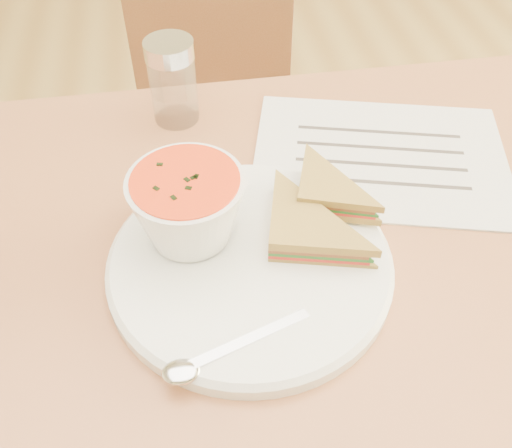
{
  "coord_description": "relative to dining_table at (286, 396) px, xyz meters",
  "views": [
    {
      "loc": [
        -0.12,
        -0.42,
        1.25
      ],
      "look_at": [
        -0.05,
        -0.0,
        0.8
      ],
      "focal_mm": 40.0,
      "sensor_mm": 36.0,
      "label": 1
    }
  ],
  "objects": [
    {
      "name": "plate",
      "position": [
        -0.06,
        -0.02,
        0.38
      ],
      "size": [
        0.38,
        0.38,
        0.02
      ],
      "primitive_type": null,
      "rotation": [
        0.0,
        0.0,
        0.27
      ],
      "color": "white",
      "rests_on": "dining_table"
    },
    {
      "name": "chair_far",
      "position": [
        -0.07,
        0.6,
        0.04
      ],
      "size": [
        0.46,
        0.46,
        0.83
      ],
      "primitive_type": null,
      "rotation": [
        0.0,
        0.0,
        2.87
      ],
      "color": "brown",
      "rests_on": "floor"
    },
    {
      "name": "dining_table",
      "position": [
        0.0,
        0.0,
        0.0
      ],
      "size": [
        1.0,
        0.7,
        0.75
      ],
      "primitive_type": null,
      "color": "brown",
      "rests_on": "floor"
    },
    {
      "name": "soup_bowl",
      "position": [
        -0.12,
        0.02,
        0.43
      ],
      "size": [
        0.15,
        0.15,
        0.09
      ],
      "primitive_type": null,
      "rotation": [
        0.0,
        0.0,
        -0.21
      ],
      "color": "white",
      "rests_on": "plate"
    },
    {
      "name": "paper_menu",
      "position": [
        0.14,
        0.13,
        0.38
      ],
      "size": [
        0.39,
        0.32,
        0.0
      ],
      "primitive_type": null,
      "rotation": [
        0.0,
        0.0,
        -0.26
      ],
      "color": "white",
      "rests_on": "dining_table"
    },
    {
      "name": "spoon",
      "position": [
        -0.09,
        -0.13,
        0.4
      ],
      "size": [
        0.19,
        0.09,
        0.01
      ],
      "primitive_type": null,
      "rotation": [
        0.0,
        0.0,
        0.33
      ],
      "color": "silver",
      "rests_on": "plate"
    },
    {
      "name": "sandwich_half_b",
      "position": [
        0.0,
        0.02,
        0.42
      ],
      "size": [
        0.12,
        0.12,
        0.03
      ],
      "primitive_type": null,
      "rotation": [
        0.0,
        0.0,
        -0.33
      ],
      "color": "#B3903F",
      "rests_on": "plate"
    },
    {
      "name": "condiment_shaker",
      "position": [
        -0.12,
        0.27,
        0.44
      ],
      "size": [
        0.08,
        0.08,
        0.12
      ],
      "primitive_type": null,
      "rotation": [
        0.0,
        0.0,
        -0.24
      ],
      "color": "silver",
      "rests_on": "dining_table"
    },
    {
      "name": "sandwich_half_a",
      "position": [
        -0.04,
        -0.04,
        0.41
      ],
      "size": [
        0.14,
        0.14,
        0.04
      ],
      "primitive_type": null,
      "rotation": [
        0.0,
        0.0,
        -0.25
      ],
      "color": "#B3903F",
      "rests_on": "plate"
    }
  ]
}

